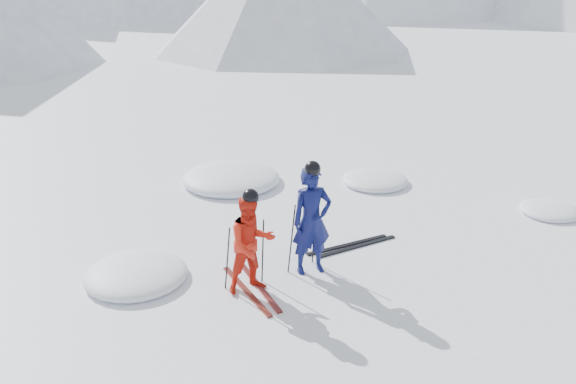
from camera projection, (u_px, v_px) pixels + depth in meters
ground at (365, 238)px, 11.52m from camera, size 160.00×160.00×0.00m
skier_blue at (312, 221)px, 10.00m from camera, size 0.77×0.61×1.85m
skier_red at (252, 244)px, 9.47m from camera, size 0.87×0.73×1.62m
pole_blue_left at (292, 239)px, 10.07m from camera, size 0.12×0.09×1.23m
pole_blue_right at (314, 229)px, 10.44m from camera, size 0.12×0.07×1.23m
pole_red_left at (227, 259)px, 9.60m from camera, size 0.11×0.09×1.08m
pole_red_right at (263, 251)px, 9.85m from camera, size 0.11×0.08×1.08m
ski_worn_left at (246, 291)px, 9.70m from camera, size 0.30×1.70×0.03m
ski_worn_right at (259, 286)px, 9.83m from camera, size 0.41×1.69×0.03m
ski_loose_a at (347, 245)px, 11.21m from camera, size 1.70×0.32×0.03m
ski_loose_b at (357, 246)px, 11.15m from camera, size 1.70×0.27×0.03m
snow_lumps at (264, 201)px, 13.18m from camera, size 9.50×7.08×0.50m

